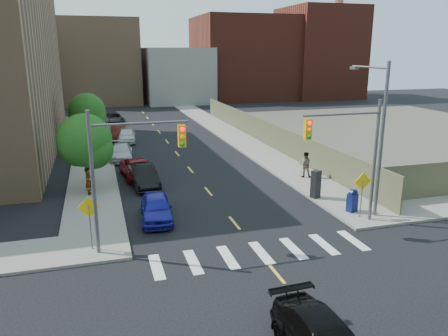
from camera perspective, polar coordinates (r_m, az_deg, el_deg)
ground at (r=18.48m, az=9.25°, el=-16.17°), size 160.00×160.00×0.00m
sidewalk_nw at (r=56.44m, az=-16.82°, el=4.82°), size 3.50×73.00×0.15m
sidewalk_ne at (r=58.36m, az=-1.38°, el=5.78°), size 3.50×73.00×0.15m
fence_north at (r=46.08m, az=5.22°, el=4.70°), size 0.12×44.00×2.50m
gravel_lot at (r=57.20m, az=21.90°, el=4.46°), size 36.00×42.00×0.06m
bg_bldg_west at (r=85.51m, az=-26.92°, el=11.16°), size 14.00×18.00×12.00m
bg_bldg_midwest at (r=86.17m, az=-16.05°, el=13.20°), size 14.00×16.00×15.00m
bg_bldg_center at (r=85.60m, az=-6.30°, el=11.99°), size 12.00×16.00×10.00m
bg_bldg_east at (r=90.94m, az=2.39°, el=14.14°), size 18.00×18.00×16.00m
bg_bldg_fareast at (r=95.47m, az=12.24°, el=14.47°), size 14.00×16.00×18.00m
smokestack at (r=97.53m, az=14.57°, el=17.28°), size 1.80×1.80×28.00m
signal_nw at (r=20.78m, az=-12.73°, el=0.79°), size 4.59×0.30×7.00m
signal_ne at (r=24.54m, az=16.36°, el=2.72°), size 4.59×0.30×7.00m
streetlight_ne at (r=26.38m, az=19.51°, el=4.83°), size 0.25×3.70×9.00m
warn_sign_nw at (r=21.98m, az=-17.18°, el=-5.66°), size 1.06×0.06×2.83m
warn_sign_ne at (r=26.23m, az=17.62°, el=-2.33°), size 1.06×0.06×2.83m
warn_sign_midwest at (r=34.96m, az=-17.08°, el=1.99°), size 1.06×0.06×2.83m
tree_west_near at (r=30.79m, az=-17.70°, el=3.05°), size 3.66×3.64×5.52m
tree_west_far at (r=45.59m, az=-17.45°, el=6.79°), size 3.66×3.64×5.52m
parked_car_blue at (r=25.62m, az=-8.84°, el=-5.14°), size 2.14×4.51×1.49m
parked_car_black at (r=32.02m, az=-10.50°, el=-1.02°), size 2.03×4.84×1.55m
parked_car_red at (r=34.31m, az=-11.17°, el=-0.13°), size 2.74×5.09×1.36m
parked_car_silver at (r=40.29m, az=-13.30°, el=2.04°), size 2.37×5.00×1.41m
parked_car_white at (r=47.97m, az=-12.62°, el=4.22°), size 2.13×4.63×1.54m
parked_car_maroon at (r=49.30m, az=-13.62°, el=4.42°), size 1.68×4.57×1.50m
parked_car_grey at (r=61.13m, az=-14.16°, el=6.33°), size 2.70×5.07×1.36m
mailbox at (r=27.31m, az=16.41°, el=-4.11°), size 0.69×0.60×1.41m
payphone at (r=29.18m, az=11.89°, el=-2.08°), size 0.67×0.61×1.85m
pedestrian_west at (r=30.58m, az=-17.26°, el=-1.64°), size 0.51×0.72×1.86m
pedestrian_east at (r=33.80m, az=10.55°, el=0.45°), size 1.15×1.02×1.95m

